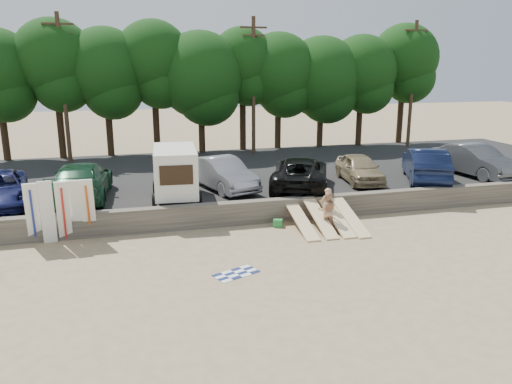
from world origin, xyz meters
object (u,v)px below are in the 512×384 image
car_3 (300,173)px  beachgoer_b (327,211)px  car_4 (359,168)px  beachgoer_a (327,206)px  box_trailer (175,171)px  car_1 (81,181)px  car_5 (426,164)px  car_6 (476,160)px  car_2 (223,174)px  cooler (278,223)px

car_3 → beachgoer_b: bearing=107.8°
car_4 → beachgoer_a: bearing=-122.7°
car_3 → box_trailer: bearing=26.3°
car_1 → car_5: size_ratio=1.10×
car_6 → beachgoer_a: bearing=-165.8°
car_2 → cooler: bearing=-87.3°
box_trailer → car_2: size_ratio=0.81×
car_3 → car_1: bearing=18.8°
beachgoer_b → car_2: bearing=-34.0°
beachgoer_a → beachgoer_b: size_ratio=0.99×
car_2 → car_4: car_2 is taller
box_trailer → car_3: size_ratio=0.68×
box_trailer → beachgoer_b: bearing=-29.3°
beachgoer_a → cooler: 2.26m
car_2 → car_4: size_ratio=1.12×
beachgoer_b → cooler: (-1.88, 0.85, -0.65)m
car_4 → cooler: (-5.70, -3.98, -1.26)m
car_2 → car_6: size_ratio=0.92×
box_trailer → cooler: box_trailer is taller
car_1 → cooler: (8.09, -4.12, -1.39)m
car_1 → cooler: size_ratio=15.41×
car_4 → car_3: bearing=-163.9°
car_2 → beachgoer_b: bearing=-73.2°
car_6 → car_5: bearing=-179.6°
car_2 → car_5: car_5 is taller
car_4 → car_6: car_6 is taller
beachgoer_a → beachgoer_b: bearing=64.8°
beachgoer_a → car_4: bearing=-133.7°
car_2 → car_3: car_3 is taller
car_1 → beachgoer_b: 11.17m
car_4 → beachgoer_a: car_4 is taller
car_5 → cooler: size_ratio=13.99×
car_3 → car_6: (10.34, 0.24, 0.06)m
car_2 → beachgoer_b: (3.38, -5.14, -0.68)m
car_4 → beachgoer_b: car_4 is taller
car_5 → beachgoer_a: car_5 is taller
box_trailer → car_1: 4.32m
car_4 → beachgoer_b: (-3.82, -4.82, -0.62)m
car_3 → car_6: bearing=-156.3°
car_6 → cooler: size_ratio=13.62×
car_4 → car_5: size_ratio=0.80×
box_trailer → car_4: bearing=10.0°
beachgoer_b → car_3: bearing=-71.8°
car_3 → car_4: size_ratio=1.34×
car_6 → beachgoer_a: 11.13m
box_trailer → car_1: (-4.16, 1.08, -0.47)m
car_5 → car_6: 3.41m
car_6 → beachgoer_a: (-10.40, -3.87, -0.75)m
box_trailer → car_3: box_trailer is taller
car_2 → car_6: car_6 is taller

